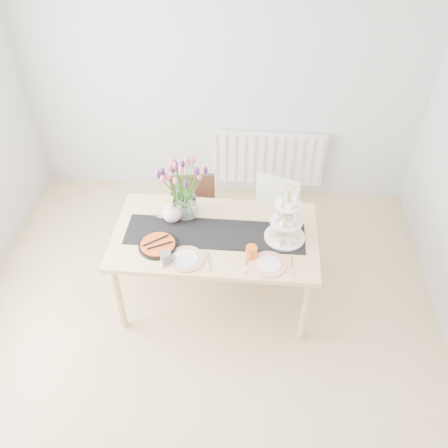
# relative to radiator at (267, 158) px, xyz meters

# --- Properties ---
(room_shell) EXTENTS (4.50, 4.50, 4.50)m
(room_shell) POSITION_rel_radiator_xyz_m (-0.50, -2.19, 0.85)
(room_shell) COLOR tan
(room_shell) RESTS_ON ground
(radiator) EXTENTS (1.20, 0.08, 0.60)m
(radiator) POSITION_rel_radiator_xyz_m (0.00, 0.00, 0.00)
(radiator) COLOR white
(radiator) RESTS_ON room_shell
(dining_table) EXTENTS (1.60, 0.90, 0.75)m
(dining_table) POSITION_rel_radiator_xyz_m (-0.40, -1.55, 0.22)
(dining_table) COLOR tan
(dining_table) RESTS_ON ground
(chair_brown) EXTENTS (0.46, 0.46, 0.81)m
(chair_brown) POSITION_rel_radiator_xyz_m (-0.65, -0.97, 0.01)
(chair_brown) COLOR #3B2215
(chair_brown) RESTS_ON ground
(chair_white) EXTENTS (0.52, 0.52, 0.82)m
(chair_white) POSITION_rel_radiator_xyz_m (0.06, -0.95, 0.02)
(chair_white) COLOR white
(chair_white) RESTS_ON ground
(table_runner) EXTENTS (1.40, 0.35, 0.01)m
(table_runner) POSITION_rel_radiator_xyz_m (-0.40, -1.55, 0.30)
(table_runner) COLOR black
(table_runner) RESTS_ON dining_table
(tulip_vase) EXTENTS (0.62, 0.62, 0.52)m
(tulip_vase) POSITION_rel_radiator_xyz_m (-0.66, -1.34, 0.64)
(tulip_vase) COLOR silver
(tulip_vase) RESTS_ON dining_table
(cake_stand) EXTENTS (0.31, 0.31, 0.46)m
(cake_stand) POSITION_rel_radiator_xyz_m (0.14, -1.55, 0.43)
(cake_stand) COLOR gold
(cake_stand) RESTS_ON dining_table
(teapot) EXTENTS (0.29, 0.25, 0.17)m
(teapot) POSITION_rel_radiator_xyz_m (-0.76, -1.42, 0.38)
(teapot) COLOR silver
(teapot) RESTS_ON dining_table
(cream_jug) EXTENTS (0.09, 0.09, 0.08)m
(cream_jug) POSITION_rel_radiator_xyz_m (0.16, -1.32, 0.34)
(cream_jug) COLOR white
(cream_jug) RESTS_ON dining_table
(tart_tin) EXTENTS (0.29, 0.29, 0.04)m
(tart_tin) POSITION_rel_radiator_xyz_m (-0.82, -1.73, 0.32)
(tart_tin) COLOR black
(tart_tin) RESTS_ON dining_table
(mug_grey) EXTENTS (0.09, 0.09, 0.10)m
(mug_grey) POSITION_rel_radiator_xyz_m (-0.73, -1.89, 0.35)
(mug_grey) COLOR slate
(mug_grey) RESTS_ON dining_table
(mug_orange) EXTENTS (0.12, 0.12, 0.10)m
(mug_orange) POSITION_rel_radiator_xyz_m (-0.11, -1.78, 0.35)
(mug_orange) COLOR #D35F17
(mug_orange) RESTS_ON dining_table
(plate_left) EXTENTS (0.32, 0.32, 0.01)m
(plate_left) POSITION_rel_radiator_xyz_m (-0.59, -1.84, 0.31)
(plate_left) COLOR silver
(plate_left) RESTS_ON dining_table
(plate_right) EXTENTS (0.27, 0.27, 0.01)m
(plate_right) POSITION_rel_radiator_xyz_m (0.02, -1.84, 0.31)
(plate_right) COLOR silver
(plate_right) RESTS_ON dining_table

